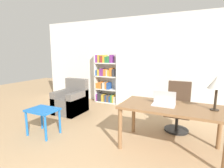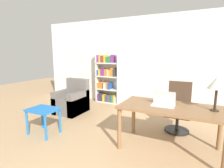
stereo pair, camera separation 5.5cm
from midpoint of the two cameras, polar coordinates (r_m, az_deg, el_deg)
The scene contains 8 objects.
wall_back at distance 5.32m, azimuth 14.40°, elevation 6.84°, with size 8.00×0.06×2.70m.
desk at distance 3.06m, azimuth 19.05°, elevation -8.66°, with size 1.63×0.83×0.75m.
laptop at distance 3.04m, azimuth 16.94°, elevation -5.76°, with size 0.37×0.23×0.23m.
table_lamp at distance 3.00m, azimuth 31.59°, elevation 0.15°, with size 0.26×0.26×0.53m.
office_chair at distance 3.94m, azimuth 21.21°, elevation -7.64°, with size 0.49×0.49×1.03m.
side_table_blue at distance 3.76m, azimuth -21.16°, elevation -8.90°, with size 0.57×0.45×0.53m.
armchair at distance 4.97m, azimuth -12.65°, elevation -5.56°, with size 0.69×0.79×0.91m.
bookshelf at distance 5.72m, azimuth -1.34°, elevation 1.46°, with size 0.82×0.28×1.71m.
Camera 2 is at (1.14, -0.65, 1.60)m, focal length 28.00 mm.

